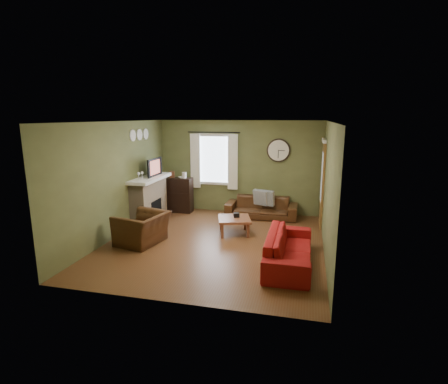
% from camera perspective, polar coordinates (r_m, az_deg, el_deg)
% --- Properties ---
extents(floor, '(4.60, 5.20, 0.00)m').
position_cam_1_polar(floor, '(7.75, -1.43, -8.19)').
color(floor, brown).
rests_on(floor, ground).
extents(ceiling, '(4.60, 5.20, 0.00)m').
position_cam_1_polar(ceiling, '(7.26, -1.54, 11.41)').
color(ceiling, white).
rests_on(ceiling, ground).
extents(wall_left, '(0.00, 5.20, 2.60)m').
position_cam_1_polar(wall_left, '(8.29, -17.04, 1.95)').
color(wall_left, '#5C6338').
rests_on(wall_left, ground).
extents(wall_right, '(0.00, 5.20, 2.60)m').
position_cam_1_polar(wall_right, '(7.16, 16.59, 0.41)').
color(wall_right, '#5C6338').
rests_on(wall_right, ground).
extents(wall_back, '(4.60, 0.00, 2.60)m').
position_cam_1_polar(wall_back, '(9.89, 2.43, 4.09)').
color(wall_back, '#5C6338').
rests_on(wall_back, ground).
extents(wall_front, '(4.60, 0.00, 2.60)m').
position_cam_1_polar(wall_front, '(5.00, -9.25, -4.27)').
color(wall_front, '#5C6338').
rests_on(wall_front, ground).
extents(fireplace, '(0.40, 1.40, 1.10)m').
position_cam_1_polar(fireplace, '(9.34, -12.14, -1.37)').
color(fireplace, tan).
rests_on(fireplace, floor).
extents(firebox, '(0.04, 0.60, 0.55)m').
position_cam_1_polar(firebox, '(9.32, -11.01, -2.93)').
color(firebox, black).
rests_on(firebox, fireplace).
extents(mantel, '(0.58, 1.60, 0.08)m').
position_cam_1_polar(mantel, '(9.20, -12.14, 2.19)').
color(mantel, white).
rests_on(mantel, fireplace).
extents(tv, '(0.08, 0.60, 0.35)m').
position_cam_1_polar(tv, '(9.29, -11.69, 3.65)').
color(tv, black).
rests_on(tv, mantel).
extents(tv_screen, '(0.02, 0.62, 0.36)m').
position_cam_1_polar(tv_screen, '(9.25, -11.25, 3.98)').
color(tv_screen, '#994C3F').
rests_on(tv_screen, mantel).
extents(medallion_left, '(0.28, 0.28, 0.03)m').
position_cam_1_polar(medallion_left, '(8.86, -14.68, 8.92)').
color(medallion_left, white).
rests_on(medallion_left, wall_left).
extents(medallion_mid, '(0.28, 0.28, 0.03)m').
position_cam_1_polar(medallion_mid, '(9.17, -13.65, 9.08)').
color(medallion_mid, white).
rests_on(medallion_mid, wall_left).
extents(medallion_right, '(0.28, 0.28, 0.03)m').
position_cam_1_polar(medallion_right, '(9.49, -12.68, 9.22)').
color(medallion_right, white).
rests_on(medallion_right, wall_left).
extents(window_pane, '(1.00, 0.02, 1.30)m').
position_cam_1_polar(window_pane, '(10.01, -1.53, 5.34)').
color(window_pane, silver).
rests_on(window_pane, wall_back).
extents(curtain_rod, '(0.03, 0.03, 1.50)m').
position_cam_1_polar(curtain_rod, '(9.84, -1.71, 9.73)').
color(curtain_rod, black).
rests_on(curtain_rod, wall_back).
extents(curtain_left, '(0.28, 0.04, 1.55)m').
position_cam_1_polar(curtain_left, '(10.07, -4.71, 5.07)').
color(curtain_left, white).
rests_on(curtain_left, wall_back).
extents(curtain_right, '(0.28, 0.04, 1.55)m').
position_cam_1_polar(curtain_right, '(9.79, 1.44, 4.89)').
color(curtain_right, white).
rests_on(curtain_right, wall_back).
extents(wall_clock, '(0.64, 0.06, 0.64)m').
position_cam_1_polar(wall_clock, '(9.63, 8.88, 6.73)').
color(wall_clock, white).
rests_on(wall_clock, wall_back).
extents(door, '(0.05, 0.90, 2.10)m').
position_cam_1_polar(door, '(9.02, 15.76, 1.22)').
color(door, brown).
rests_on(door, floor).
extents(bookshelf, '(0.83, 0.35, 0.99)m').
position_cam_1_polar(bookshelf, '(10.11, -7.54, -0.47)').
color(bookshelf, black).
rests_on(bookshelf, floor).
extents(book, '(0.29, 0.30, 0.02)m').
position_cam_1_polar(book, '(10.01, -7.34, 2.13)').
color(book, brown).
rests_on(book, bookshelf).
extents(sofa_brown, '(1.91, 0.75, 0.56)m').
position_cam_1_polar(sofa_brown, '(9.56, 6.12, -2.50)').
color(sofa_brown, '#3C2211').
rests_on(sofa_brown, floor).
extents(pillow_left, '(0.43, 0.23, 0.41)m').
position_cam_1_polar(pillow_left, '(9.47, 6.96, -0.98)').
color(pillow_left, gray).
rests_on(pillow_left, sofa_brown).
extents(pillow_right, '(0.43, 0.28, 0.41)m').
position_cam_1_polar(pillow_right, '(9.52, 6.03, -0.89)').
color(pillow_right, gray).
rests_on(pillow_right, sofa_brown).
extents(sofa_red, '(0.80, 2.05, 0.60)m').
position_cam_1_polar(sofa_red, '(6.69, 10.58, -9.07)').
color(sofa_red, maroon).
rests_on(sofa_red, floor).
extents(armchair, '(1.08, 1.18, 0.67)m').
position_cam_1_polar(armchair, '(7.79, -13.18, -5.81)').
color(armchair, '#3C2211').
rests_on(armchair, floor).
extents(coffee_table, '(0.91, 0.91, 0.39)m').
position_cam_1_polar(coffee_table, '(8.22, 1.66, -5.53)').
color(coffee_table, brown).
rests_on(coffee_table, floor).
extents(tissue_box, '(0.17, 0.17, 0.10)m').
position_cam_1_polar(tissue_box, '(8.22, 2.03, -4.05)').
color(tissue_box, black).
rests_on(tissue_box, coffee_table).
extents(wine_glass_a, '(0.07, 0.07, 0.21)m').
position_cam_1_polar(wine_glass_a, '(8.64, -13.76, 2.45)').
color(wine_glass_a, white).
rests_on(wine_glass_a, mantel).
extents(wine_glass_b, '(0.07, 0.07, 0.20)m').
position_cam_1_polar(wine_glass_b, '(8.81, -13.21, 2.63)').
color(wine_glass_b, white).
rests_on(wine_glass_b, mantel).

